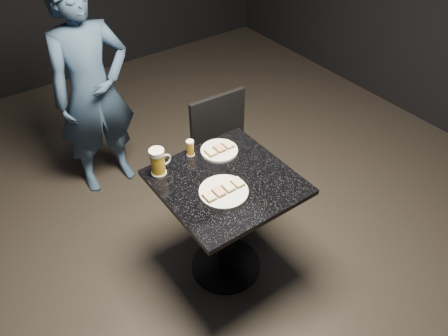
{
  "coord_description": "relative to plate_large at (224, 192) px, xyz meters",
  "views": [
    {
      "loc": [
        -1.03,
        -1.41,
        2.32
      ],
      "look_at": [
        0.0,
        0.02,
        0.82
      ],
      "focal_mm": 35.0,
      "sensor_mm": 36.0,
      "label": 1
    }
  ],
  "objects": [
    {
      "name": "chair",
      "position": [
        0.41,
        0.52,
        -0.26
      ],
      "size": [
        0.43,
        0.43,
        0.87
      ],
      "color": "black",
      "rests_on": "floor"
    },
    {
      "name": "plate_small",
      "position": [
        0.18,
        0.3,
        0.0
      ],
      "size": [
        0.22,
        0.22,
        0.01
      ],
      "primitive_type": "cylinder",
      "color": "white",
      "rests_on": "table"
    },
    {
      "name": "patron",
      "position": [
        -0.17,
        1.31,
        0.02
      ],
      "size": [
        0.57,
        0.38,
        1.56
      ],
      "primitive_type": "imported",
      "rotation": [
        0.0,
        0.0,
        -0.01
      ],
      "color": "navy",
      "rests_on": "floor"
    },
    {
      "name": "canapes_on_plate_small",
      "position": [
        0.18,
        0.3,
        0.02
      ],
      "size": [
        0.17,
        0.07,
        0.02
      ],
      "color": "#4C3521",
      "rests_on": "plate_small"
    },
    {
      "name": "table",
      "position": [
        0.07,
        0.07,
        -0.25
      ],
      "size": [
        0.7,
        0.7,
        0.75
      ],
      "color": "black",
      "rests_on": "floor"
    },
    {
      "name": "canapes_on_plate_large",
      "position": [
        0.0,
        0.0,
        0.02
      ],
      "size": [
        0.23,
        0.07,
        0.02
      ],
      "color": "#4C3521",
      "rests_on": "plate_large"
    },
    {
      "name": "beer_tumbler",
      "position": [
        0.03,
        0.37,
        0.04
      ],
      "size": [
        0.05,
        0.05,
        0.1
      ],
      "color": "silver",
      "rests_on": "table"
    },
    {
      "name": "floor",
      "position": [
        0.07,
        0.07,
        -0.76
      ],
      "size": [
        6.0,
        6.0,
        0.0
      ],
      "primitive_type": "plane",
      "color": "black",
      "rests_on": "ground"
    },
    {
      "name": "plate_large",
      "position": [
        0.0,
        0.0,
        0.0
      ],
      "size": [
        0.26,
        0.26,
        0.01
      ],
      "primitive_type": "cylinder",
      "color": "silver",
      "rests_on": "table"
    },
    {
      "name": "beer_mug",
      "position": [
        -0.19,
        0.33,
        0.07
      ],
      "size": [
        0.12,
        0.08,
        0.16
      ],
      "color": "white",
      "rests_on": "table"
    }
  ]
}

